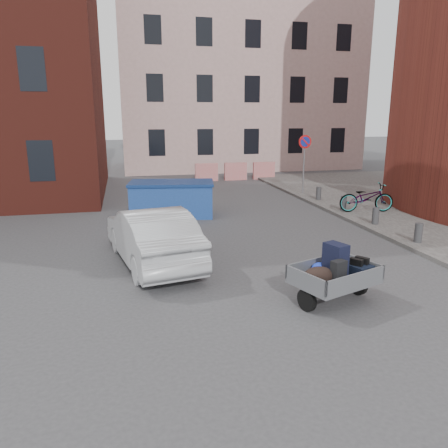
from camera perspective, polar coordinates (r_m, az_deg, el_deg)
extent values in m
plane|color=#38383A|center=(10.10, -0.33, -7.07)|extent=(120.00, 120.00, 0.00)
cube|color=#BA958F|center=(32.39, 1.61, 20.00)|extent=(16.00, 8.00, 14.00)
cylinder|color=gray|center=(20.48, 10.39, 7.60)|extent=(0.07, 0.07, 2.60)
cylinder|color=red|center=(20.37, 10.54, 10.53)|extent=(0.60, 0.03, 0.60)
cylinder|color=navy|center=(20.35, 10.56, 10.52)|extent=(0.44, 0.03, 0.44)
cylinder|color=#3A3A3D|center=(13.54, 24.05, -1.06)|extent=(0.22, 0.22, 0.55)
cylinder|color=#3A3A3D|center=(15.30, 19.19, 1.01)|extent=(0.22, 0.22, 0.55)
cylinder|color=#3A3A3D|center=(17.15, 15.34, 2.64)|extent=(0.22, 0.22, 0.55)
cylinder|color=#3A3A3D|center=(19.08, 12.25, 3.94)|extent=(0.22, 0.22, 0.55)
cube|color=red|center=(24.82, -2.29, 6.77)|extent=(1.30, 0.18, 1.00)
cube|color=red|center=(25.19, 1.54, 6.88)|extent=(1.30, 0.18, 1.00)
cube|color=red|center=(25.66, 5.25, 6.96)|extent=(1.30, 0.18, 1.00)
cylinder|color=black|center=(8.57, 10.76, -9.73)|extent=(0.24, 0.45, 0.44)
cylinder|color=black|center=(9.56, 17.09, -7.56)|extent=(0.24, 0.45, 0.44)
cube|color=slate|center=(8.96, 14.20, -7.18)|extent=(1.88, 1.58, 0.08)
cube|color=slate|center=(8.37, 10.59, -7.20)|extent=(0.41, 1.05, 0.28)
cube|color=slate|center=(9.46, 17.51, -5.11)|extent=(0.41, 1.05, 0.28)
cube|color=slate|center=(9.24, 11.87, -5.20)|extent=(1.52, 0.58, 0.28)
cube|color=slate|center=(8.58, 16.87, -7.06)|extent=(1.52, 0.58, 0.28)
cube|color=slate|center=(9.57, 10.24, -5.97)|extent=(0.31, 0.69, 0.06)
cube|color=black|center=(8.90, 14.34, -4.67)|extent=(0.44, 0.53, 0.70)
cube|color=black|center=(9.20, 16.86, -5.70)|extent=(0.58, 0.70, 0.25)
ellipsoid|color=black|center=(8.51, 12.22, -6.63)|extent=(0.69, 0.54, 0.36)
cube|color=black|center=(8.58, 14.71, -6.18)|extent=(0.32, 0.26, 0.48)
ellipsoid|color=#1A35C5|center=(9.10, 12.43, -5.68)|extent=(0.44, 0.41, 0.24)
cube|color=black|center=(9.05, 16.85, -4.76)|extent=(0.24, 0.28, 0.13)
cube|color=black|center=(9.18, 17.59, -4.54)|extent=(0.24, 0.28, 0.13)
cube|color=#1F4496|center=(16.22, -6.82, 3.11)|extent=(3.15, 1.94, 1.18)
cube|color=navy|center=(16.11, -6.89, 5.34)|extent=(3.26, 2.06, 0.10)
imported|color=#B3B7BB|center=(11.04, -9.43, -1.51)|extent=(2.31, 4.55, 1.43)
imported|color=black|center=(17.11, 18.11, 3.29)|extent=(2.11, 1.05, 1.06)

